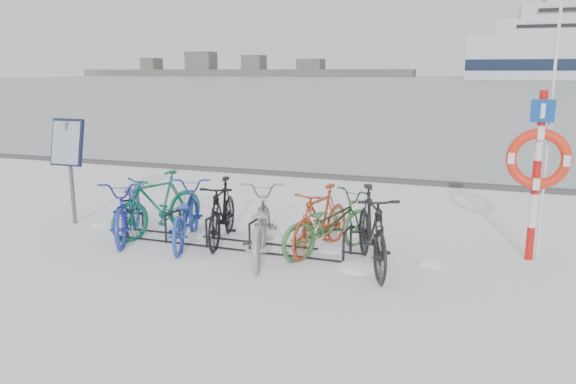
% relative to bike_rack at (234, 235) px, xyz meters
% --- Properties ---
extents(ground, '(900.00, 900.00, 0.00)m').
position_rel_bike_rack_xyz_m(ground, '(0.00, 0.00, -0.18)').
color(ground, white).
rests_on(ground, ground).
extents(ice_sheet, '(400.00, 298.00, 0.02)m').
position_rel_bike_rack_xyz_m(ice_sheet, '(0.00, 155.00, -0.17)').
color(ice_sheet, '#99A6AD').
rests_on(ice_sheet, ground).
extents(quay_edge, '(400.00, 0.25, 0.10)m').
position_rel_bike_rack_xyz_m(quay_edge, '(0.00, 5.90, -0.13)').
color(quay_edge, '#3F3F42').
rests_on(quay_edge, ground).
extents(bike_rack, '(4.00, 0.48, 0.46)m').
position_rel_bike_rack_xyz_m(bike_rack, '(0.00, 0.00, 0.00)').
color(bike_rack, black).
rests_on(bike_rack, ground).
extents(info_board, '(0.62, 0.24, 1.86)m').
position_rel_bike_rack_xyz_m(info_board, '(-3.25, 0.23, 1.16)').
color(info_board, '#595B5E').
rests_on(info_board, ground).
extents(lifebuoy_station, '(0.84, 0.23, 4.38)m').
position_rel_bike_rack_xyz_m(lifebuoy_station, '(4.29, 0.79, 1.29)').
color(lifebuoy_station, red).
rests_on(lifebuoy_station, ground).
extents(shoreline, '(180.00, 12.00, 9.50)m').
position_rel_bike_rack_xyz_m(shoreline, '(-122.02, 260.00, 2.61)').
color(shoreline, '#4C4C4C').
rests_on(shoreline, ground).
extents(bike_0, '(1.46, 2.08, 1.04)m').
position_rel_bike_rack_xyz_m(bike_0, '(-1.83, -0.11, 0.34)').
color(bike_0, '#28309E').
rests_on(bike_0, ground).
extents(bike_1, '(1.12, 1.86, 1.08)m').
position_rel_bike_rack_xyz_m(bike_1, '(-1.45, 0.18, 0.36)').
color(bike_1, '#115F49').
rests_on(bike_1, ground).
extents(bike_2, '(1.21, 1.98, 0.98)m').
position_rel_bike_rack_xyz_m(bike_2, '(-0.78, -0.11, 0.31)').
color(bike_2, '#2340A7').
rests_on(bike_2, ground).
extents(bike_3, '(0.86, 1.79, 1.04)m').
position_rel_bike_rack_xyz_m(bike_3, '(-0.28, 0.16, 0.34)').
color(bike_3, black).
rests_on(bike_3, ground).
extents(bike_4, '(1.26, 2.10, 1.04)m').
position_rel_bike_rack_xyz_m(bike_4, '(0.58, -0.34, 0.34)').
color(bike_4, '#93969A').
rests_on(bike_4, ground).
extents(bike_5, '(0.82, 1.75, 1.02)m').
position_rel_bike_rack_xyz_m(bike_5, '(1.33, 0.25, 0.33)').
color(bike_5, '#A53A1D').
rests_on(bike_5, ground).
extents(bike_6, '(1.47, 1.87, 0.95)m').
position_rel_bike_rack_xyz_m(bike_6, '(1.47, 0.19, 0.29)').
color(bike_6, '#386B37').
rests_on(bike_6, ground).
extents(bike_7, '(1.21, 1.97, 1.15)m').
position_rel_bike_rack_xyz_m(bike_7, '(2.20, -0.24, 0.39)').
color(bike_7, black).
rests_on(bike_7, ground).
extents(snow_drifts, '(6.08, 1.46, 0.19)m').
position_rel_bike_rack_xyz_m(snow_drifts, '(1.12, 0.10, -0.18)').
color(snow_drifts, white).
rests_on(snow_drifts, ground).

